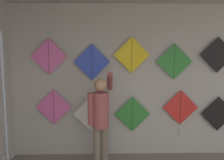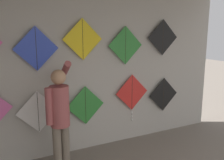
{
  "view_description": "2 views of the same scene",
  "coord_description": "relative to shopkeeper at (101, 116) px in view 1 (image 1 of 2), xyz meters",
  "views": [
    {
      "loc": [
        -0.53,
        -0.53,
        1.9
      ],
      "look_at": [
        -0.44,
        3.17,
        1.46
      ],
      "focal_mm": 35.0,
      "sensor_mm": 36.0,
      "label": 1
    },
    {
      "loc": [
        -1.43,
        -0.36,
        2.05
      ],
      "look_at": [
        0.31,
        3.17,
        1.24
      ],
      "focal_mm": 40.0,
      "sensor_mm": 36.0,
      "label": 2
    }
  ],
  "objects": [
    {
      "name": "back_panel",
      "position": [
        0.64,
        0.64,
        0.48
      ],
      "size": [
        5.35,
        0.06,
        2.8
      ],
      "primitive_type": "cube",
      "color": "#BCB7AD",
      "rests_on": "ground"
    },
    {
      "name": "kite_5",
      "position": [
        -0.94,
        0.55,
        0.95
      ],
      "size": [
        0.66,
        0.01,
        0.66
      ],
      "color": "pink"
    },
    {
      "name": "kite_6",
      "position": [
        -0.17,
        0.55,
        0.85
      ],
      "size": [
        0.66,
        0.01,
        0.66
      ],
      "color": "blue"
    },
    {
      "name": "shopkeeper",
      "position": [
        0.0,
        0.0,
        0.0
      ],
      "size": [
        0.4,
        0.61,
        1.63
      ],
      "rotation": [
        0.0,
        0.0,
        0.3
      ],
      "color": "#726656",
      "rests_on": "ground"
    },
    {
      "name": "kite_1",
      "position": [
        -0.2,
        0.55,
        -0.11
      ],
      "size": [
        0.66,
        0.01,
        0.66
      ],
      "color": "white"
    },
    {
      "name": "kite_7",
      "position": [
        0.55,
        0.55,
        0.97
      ],
      "size": [
        0.66,
        0.01,
        0.66
      ],
      "color": "yellow"
    },
    {
      "name": "kite_2",
      "position": [
        0.58,
        0.55,
        -0.12
      ],
      "size": [
        0.66,
        0.01,
        0.66
      ],
      "color": "#338C38"
    },
    {
      "name": "kite_9",
      "position": [
        2.12,
        0.55,
        0.98
      ],
      "size": [
        0.66,
        0.01,
        0.66
      ],
      "color": "black"
    },
    {
      "name": "kite_4",
      "position": [
        2.19,
        0.55,
        -0.12
      ],
      "size": [
        0.66,
        0.01,
        0.66
      ],
      "color": "black"
    },
    {
      "name": "kite_8",
      "position": [
        1.33,
        0.55,
        0.85
      ],
      "size": [
        0.66,
        0.01,
        0.66
      ],
      "color": "#338C38"
    },
    {
      "name": "kite_3",
      "position": [
        1.47,
        0.55,
        -0.03
      ],
      "size": [
        0.66,
        0.04,
        0.87
      ],
      "color": "red"
    },
    {
      "name": "kite_0",
      "position": [
        -0.88,
        0.55,
        0.02
      ],
      "size": [
        0.66,
        0.01,
        0.66
      ],
      "color": "pink"
    }
  ]
}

